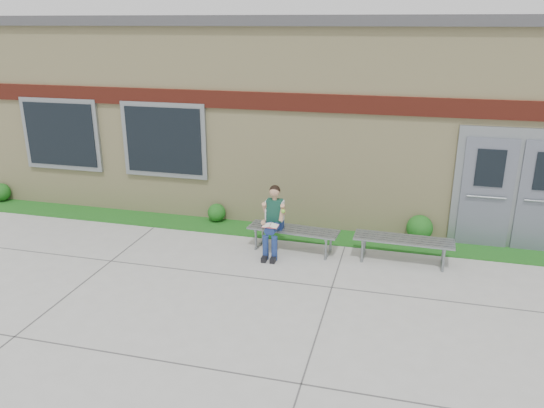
# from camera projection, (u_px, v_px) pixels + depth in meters

# --- Properties ---
(ground) EXTENTS (80.00, 80.00, 0.00)m
(ground) POSITION_uv_depth(u_px,v_px,m) (264.00, 295.00, 8.36)
(ground) COLOR #9E9E99
(ground) RESTS_ON ground
(grass_strip) EXTENTS (16.00, 0.80, 0.02)m
(grass_strip) POSITION_uv_depth(u_px,v_px,m) (298.00, 234.00, 10.74)
(grass_strip) COLOR #165516
(grass_strip) RESTS_ON ground
(school_building) EXTENTS (16.20, 6.22, 4.20)m
(school_building) POSITION_uv_depth(u_px,v_px,m) (327.00, 106.00, 13.16)
(school_building) COLOR beige
(school_building) RESTS_ON ground
(bench_left) EXTENTS (1.72, 0.62, 0.44)m
(bench_left) POSITION_uv_depth(u_px,v_px,m) (293.00, 234.00, 9.87)
(bench_left) COLOR slate
(bench_left) RESTS_ON ground
(bench_right) EXTENTS (1.75, 0.54, 0.45)m
(bench_right) POSITION_uv_depth(u_px,v_px,m) (403.00, 244.00, 9.40)
(bench_right) COLOR slate
(bench_right) RESTS_ON ground
(girl) EXTENTS (0.45, 0.75, 1.28)m
(girl) POSITION_uv_depth(u_px,v_px,m) (273.00, 219.00, 9.67)
(girl) COLOR navy
(girl) RESTS_ON ground
(shrub_west) EXTENTS (0.43, 0.43, 0.43)m
(shrub_west) POSITION_uv_depth(u_px,v_px,m) (1.00, 192.00, 12.62)
(shrub_west) COLOR #165516
(shrub_west) RESTS_ON grass_strip
(shrub_mid) EXTENTS (0.38, 0.38, 0.38)m
(shrub_mid) POSITION_uv_depth(u_px,v_px,m) (217.00, 213.00, 11.34)
(shrub_mid) COLOR #165516
(shrub_mid) RESTS_ON grass_strip
(shrub_east) EXTENTS (0.51, 0.51, 0.51)m
(shrub_east) POSITION_uv_depth(u_px,v_px,m) (420.00, 228.00, 10.32)
(shrub_east) COLOR #165516
(shrub_east) RESTS_ON grass_strip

